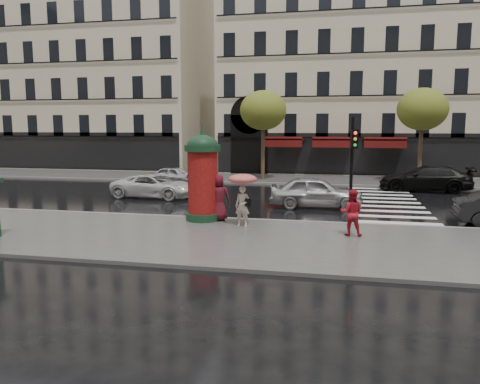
% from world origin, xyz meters
% --- Properties ---
extents(ground, '(160.00, 160.00, 0.00)m').
position_xyz_m(ground, '(0.00, 0.00, 0.00)').
color(ground, black).
rests_on(ground, ground).
extents(near_sidewalk, '(90.00, 7.00, 0.12)m').
position_xyz_m(near_sidewalk, '(0.00, -0.50, 0.06)').
color(near_sidewalk, '#474744').
rests_on(near_sidewalk, ground).
extents(far_sidewalk, '(90.00, 6.00, 0.12)m').
position_xyz_m(far_sidewalk, '(0.00, 19.00, 0.06)').
color(far_sidewalk, '#474744').
rests_on(far_sidewalk, ground).
extents(near_kerb, '(90.00, 0.25, 0.14)m').
position_xyz_m(near_kerb, '(0.00, 3.00, 0.07)').
color(near_kerb, slate).
rests_on(near_kerb, ground).
extents(far_kerb, '(90.00, 0.25, 0.14)m').
position_xyz_m(far_kerb, '(0.00, 16.00, 0.07)').
color(far_kerb, slate).
rests_on(far_kerb, ground).
extents(zebra_crossing, '(3.60, 11.75, 0.01)m').
position_xyz_m(zebra_crossing, '(6.00, 9.60, 0.01)').
color(zebra_crossing, silver).
rests_on(zebra_crossing, ground).
extents(bldg_far_corner, '(26.00, 14.00, 22.90)m').
position_xyz_m(bldg_far_corner, '(6.00, 30.00, 11.31)').
color(bldg_far_corner, '#B7A88C').
rests_on(bldg_far_corner, ground).
extents(bldg_far_left, '(24.00, 14.00, 22.90)m').
position_xyz_m(bldg_far_left, '(-22.00, 30.00, 11.31)').
color(bldg_far_left, '#B7A88C').
rests_on(bldg_far_left, ground).
extents(tree_far_left, '(3.40, 3.40, 6.64)m').
position_xyz_m(tree_far_left, '(-2.00, 18.00, 5.17)').
color(tree_far_left, '#38281C').
rests_on(tree_far_left, ground).
extents(tree_far_right, '(3.40, 3.40, 6.64)m').
position_xyz_m(tree_far_right, '(9.00, 18.00, 5.17)').
color(tree_far_right, '#38281C').
rests_on(tree_far_right, ground).
extents(woman_umbrella, '(1.11, 1.11, 2.14)m').
position_xyz_m(woman_umbrella, '(-0.15, 1.52, 1.53)').
color(woman_umbrella, beige).
rests_on(woman_umbrella, near_sidewalk).
extents(woman_red, '(0.84, 0.67, 1.67)m').
position_xyz_m(woman_red, '(4.00, 0.75, 0.96)').
color(woman_red, '#B01523').
rests_on(woman_red, near_sidewalk).
extents(man_burgundy, '(1.08, 0.85, 1.95)m').
position_xyz_m(man_burgundy, '(-1.35, 2.40, 1.09)').
color(man_burgundy, '#4F0F19').
rests_on(man_burgundy, near_sidewalk).
extents(morris_column, '(1.50, 1.50, 4.03)m').
position_xyz_m(morris_column, '(-2.02, 2.40, 2.05)').
color(morris_column, '#14331E').
rests_on(morris_column, near_sidewalk).
extents(traffic_light, '(0.31, 0.42, 4.28)m').
position_xyz_m(traffic_light, '(4.02, 2.67, 2.71)').
color(traffic_light, black).
rests_on(traffic_light, near_sidewalk).
extents(car_silver, '(4.67, 2.05, 1.56)m').
position_xyz_m(car_silver, '(2.45, 7.11, 0.78)').
color(car_silver, silver).
rests_on(car_silver, ground).
extents(car_white, '(4.93, 2.52, 1.33)m').
position_xyz_m(car_white, '(-6.74, 8.56, 0.67)').
color(car_white, silver).
rests_on(car_white, ground).
extents(car_black, '(5.72, 2.77, 1.60)m').
position_xyz_m(car_black, '(8.86, 14.66, 0.80)').
color(car_black, black).
rests_on(car_black, ground).
extents(car_far_silver, '(3.72, 1.62, 1.25)m').
position_xyz_m(car_far_silver, '(-8.31, 14.73, 0.62)').
color(car_far_silver, silver).
rests_on(car_far_silver, ground).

